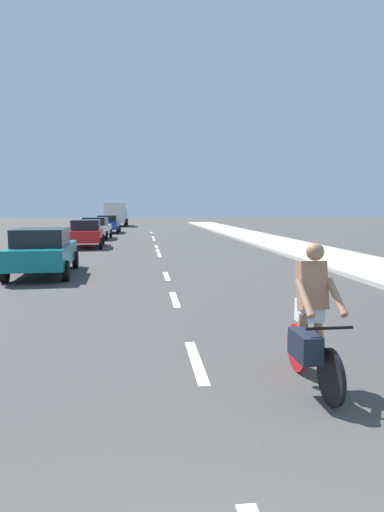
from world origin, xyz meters
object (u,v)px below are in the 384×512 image
at_px(parked_car_blue, 108,224).
at_px(parked_car_white, 96,227).
at_px(delivery_truck, 116,214).
at_px(cyclist, 311,323).
at_px(parked_car_red, 86,233).
at_px(parked_car_teal, 43,250).

bearing_deg(parked_car_blue, parked_car_white, -91.32).
bearing_deg(parked_car_white, delivery_truck, 91.74).
distance_m(cyclist, delivery_truck, 49.09).
xyz_separation_m(parked_car_red, delivery_truck, (-0.08, 28.77, 0.67)).
relative_size(cyclist, parked_car_teal, 0.42).
distance_m(cyclist, parked_car_blue, 34.64).
height_order(parked_car_white, delivery_truck, delivery_truck).
height_order(cyclist, parked_car_white, cyclist).
distance_m(parked_car_teal, parked_car_red, 10.24).
bearing_deg(delivery_truck, parked_car_teal, -89.68).
bearing_deg(parked_car_blue, parked_car_red, -89.84).
bearing_deg(cyclist, parked_car_teal, -62.01).
distance_m(cyclist, parked_car_white, 27.15).
xyz_separation_m(cyclist, parked_car_white, (-5.41, 26.60, 0.01)).
bearing_deg(parked_car_white, cyclist, -76.57).
xyz_separation_m(cyclist, parked_car_blue, (-5.16, 34.25, 0.01)).
distance_m(parked_car_red, delivery_truck, 28.77).
height_order(parked_car_blue, delivery_truck, delivery_truck).
distance_m(parked_car_white, parked_car_blue, 7.65).
xyz_separation_m(parked_car_white, parked_car_blue, (0.25, 7.65, 0.00)).
bearing_deg(cyclist, parked_car_blue, -82.27).
bearing_deg(parked_car_white, parked_car_teal, -87.98).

